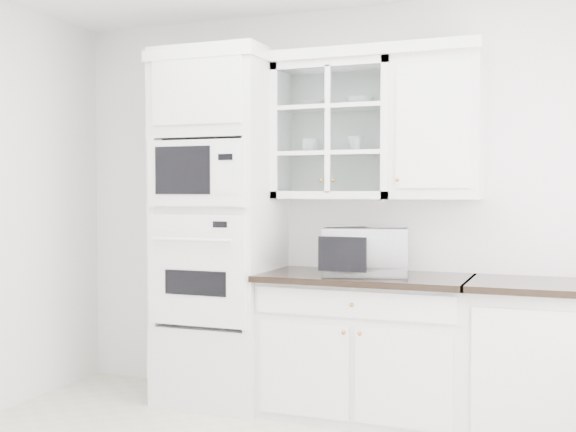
% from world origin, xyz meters
% --- Properties ---
extents(room_shell, '(4.00, 3.50, 2.70)m').
position_xyz_m(room_shell, '(0.00, 0.43, 1.78)').
color(room_shell, white).
rests_on(room_shell, ground).
extents(oven_column, '(0.76, 0.68, 2.40)m').
position_xyz_m(oven_column, '(-0.75, 1.42, 1.20)').
color(oven_column, white).
rests_on(oven_column, ground).
extents(base_cabinet_run, '(1.32, 0.67, 0.92)m').
position_xyz_m(base_cabinet_run, '(0.28, 1.45, 0.46)').
color(base_cabinet_run, white).
rests_on(base_cabinet_run, ground).
extents(extra_base_cabinet, '(0.72, 0.67, 0.92)m').
position_xyz_m(extra_base_cabinet, '(1.28, 1.45, 0.46)').
color(extra_base_cabinet, white).
rests_on(extra_base_cabinet, ground).
extents(upper_cabinet_glass, '(0.80, 0.33, 0.90)m').
position_xyz_m(upper_cabinet_glass, '(0.03, 1.58, 1.85)').
color(upper_cabinet_glass, white).
rests_on(upper_cabinet_glass, room_shell).
extents(upper_cabinet_solid, '(0.55, 0.33, 0.90)m').
position_xyz_m(upper_cabinet_solid, '(0.71, 1.58, 1.85)').
color(upper_cabinet_solid, white).
rests_on(upper_cabinet_solid, room_shell).
extents(crown_molding, '(2.14, 0.38, 0.07)m').
position_xyz_m(crown_molding, '(-0.07, 1.56, 2.33)').
color(crown_molding, white).
rests_on(crown_molding, room_shell).
extents(countertop_microwave, '(0.61, 0.54, 0.30)m').
position_xyz_m(countertop_microwave, '(0.29, 1.40, 1.07)').
color(countertop_microwave, white).
rests_on(countertop_microwave, base_cabinet_run).
extents(bowl_a, '(0.20, 0.20, 0.05)m').
position_xyz_m(bowl_a, '(-0.13, 1.58, 2.03)').
color(bowl_a, white).
rests_on(bowl_a, upper_cabinet_glass).
extents(bowl_b, '(0.20, 0.20, 0.06)m').
position_xyz_m(bowl_b, '(0.19, 1.60, 2.04)').
color(bowl_b, white).
rests_on(bowl_b, upper_cabinet_glass).
extents(cup_a, '(0.12, 0.12, 0.09)m').
position_xyz_m(cup_a, '(-0.14, 1.57, 1.75)').
color(cup_a, white).
rests_on(cup_a, upper_cabinet_glass).
extents(cup_b, '(0.12, 0.12, 0.10)m').
position_xyz_m(cup_b, '(0.18, 1.57, 1.76)').
color(cup_b, white).
rests_on(cup_b, upper_cabinet_glass).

